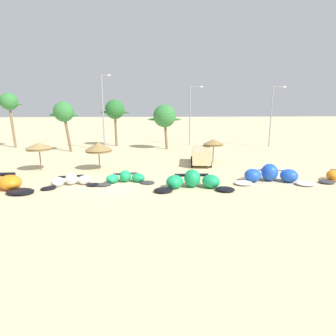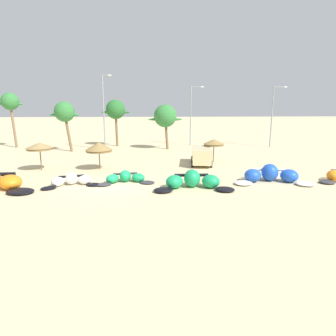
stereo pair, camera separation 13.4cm
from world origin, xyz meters
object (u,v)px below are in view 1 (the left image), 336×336
(kite_left, at_px, (71,181))
(palm_leftmost, at_px, (9,103))
(palm_left_of_gap, at_px, (115,110))
(parked_van, at_px, (201,155))
(beach_umbrella_near_van, at_px, (39,146))
(lamppost_west_center, at_px, (191,112))
(lamppost_east_center, at_px, (272,113))
(kite_center, at_px, (193,181))
(beach_umbrella_middle, at_px, (99,147))
(palm_left, at_px, (64,113))
(kite_left_of_center, at_px, (125,178))
(kite_right_of_center, at_px, (271,175))
(palm_center_left, at_px, (165,116))
(beach_umbrella_near_palms, at_px, (213,142))
(lamppost_west, at_px, (104,109))

(kite_left, bearing_deg, palm_leftmost, 122.67)
(palm_left_of_gap, bearing_deg, parked_van, -54.29)
(beach_umbrella_near_van, relative_size, palm_leftmost, 0.34)
(lamppost_west_center, distance_m, lamppost_east_center, 12.40)
(kite_left, distance_m, kite_center, 9.92)
(beach_umbrella_middle, xyz_separation_m, lamppost_west_center, (11.75, 17.40, 2.91))
(palm_left, relative_size, lamppost_east_center, 0.75)
(kite_left_of_center, bearing_deg, kite_center, -20.51)
(kite_left, distance_m, kite_right_of_center, 16.77)
(beach_umbrella_near_van, relative_size, lamppost_east_center, 0.31)
(kite_left, xyz_separation_m, palm_center_left, (8.65, 19.34, 4.40))
(beach_umbrella_near_palms, height_order, palm_left, palm_left)
(kite_center, height_order, beach_umbrella_near_van, beach_umbrella_near_van)
(kite_center, xyz_separation_m, palm_left, (-15.08, 19.37, 4.84))
(beach_umbrella_near_van, relative_size, parked_van, 0.57)
(kite_left_of_center, xyz_separation_m, palm_left, (-9.61, 17.32, 5.01))
(palm_left_of_gap, xyz_separation_m, lamppost_west_center, (11.94, 0.29, -0.41))
(palm_left_of_gap, bearing_deg, palm_leftmost, -177.38)
(kite_left_of_center, relative_size, palm_leftmost, 0.61)
(kite_center, bearing_deg, palm_left, 127.90)
(kite_left, distance_m, kite_left_of_center, 4.41)
(beach_umbrella_near_van, height_order, palm_leftmost, palm_leftmost)
(kite_left, xyz_separation_m, kite_left_of_center, (4.35, 0.67, -0.01))
(kite_left_of_center, xyz_separation_m, beach_umbrella_near_palms, (9.36, 8.56, 1.88))
(beach_umbrella_near_palms, bearing_deg, palm_center_left, 116.62)
(kite_center, distance_m, lamppost_east_center, 27.26)
(kite_left_of_center, distance_m, beach_umbrella_middle, 6.40)
(kite_left_of_center, xyz_separation_m, palm_left_of_gap, (-3.24, 22.39, 5.24))
(palm_left_of_gap, height_order, palm_center_left, palm_left_of_gap)
(palm_left, xyz_separation_m, palm_left_of_gap, (6.37, 5.07, 0.24))
(beach_umbrella_middle, bearing_deg, kite_left, -102.39)
(kite_center, xyz_separation_m, palm_leftmost, (-24.16, 23.73, 6.17))
(parked_van, xyz_separation_m, palm_leftmost, (-26.41, 14.52, 5.62))
(lamppost_west, height_order, lamppost_east_center, lamppost_west)
(palm_leftmost, bearing_deg, lamppost_west_center, 2.09)
(lamppost_east_center, bearing_deg, beach_umbrella_near_van, -153.47)
(kite_center, height_order, kite_right_of_center, kite_right_of_center)
(kite_center, distance_m, palm_left, 25.02)
(kite_left, height_order, lamppost_west_center, lamppost_west_center)
(lamppost_west_center, bearing_deg, palm_left, -163.68)
(kite_right_of_center, height_order, lamppost_east_center, lamppost_east_center)
(beach_umbrella_near_palms, relative_size, lamppost_east_center, 0.29)
(beach_umbrella_near_van, distance_m, beach_umbrella_middle, 5.81)
(kite_left_of_center, xyz_separation_m, kite_center, (5.47, -2.05, 0.16))
(beach_umbrella_middle, bearing_deg, palm_leftmost, 133.66)
(palm_left, height_order, palm_center_left, palm_left)
(kite_left_of_center, distance_m, beach_umbrella_near_palms, 12.82)
(lamppost_west_center, bearing_deg, beach_umbrella_middle, -124.03)
(lamppost_east_center, bearing_deg, palm_leftmost, 177.58)
(beach_umbrella_middle, distance_m, lamppost_west_center, 21.19)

